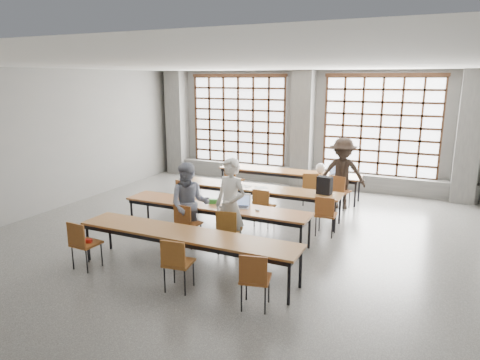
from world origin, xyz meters
name	(u,v)px	position (x,y,z in m)	size (l,w,h in m)	color
floor	(227,241)	(0.00, 0.00, 0.00)	(11.00, 11.00, 0.00)	#484845
ceiling	(226,65)	(0.00, 0.00, 3.50)	(11.00, 11.00, 0.00)	silver
wall_back	(305,128)	(0.00, 5.50, 1.75)	(10.00, 10.00, 0.00)	slate
wall_left	(43,142)	(-5.00, 0.00, 1.75)	(11.00, 11.00, 0.00)	slate
column_left	(177,123)	(-4.50, 5.22, 1.75)	(0.60, 0.55, 3.50)	#51514F
column_mid	(303,129)	(0.00, 5.22, 1.75)	(0.60, 0.55, 3.50)	#51514F
column_right	(469,137)	(4.50, 5.22, 1.75)	(0.60, 0.55, 3.50)	#51514F
window_left	(238,121)	(-2.25, 5.42, 1.90)	(3.32, 0.12, 3.00)	white
window_right	(381,127)	(2.25, 5.42, 1.90)	(3.32, 0.12, 3.00)	white
sill_ledge	(302,177)	(0.00, 5.30, 0.25)	(9.80, 0.35, 0.50)	#51514F
desk_row_a	(288,173)	(0.04, 3.80, 0.66)	(4.00, 0.70, 0.73)	brown
desk_row_b	(257,190)	(-0.04, 1.74, 0.66)	(4.00, 0.70, 0.73)	brown
desk_row_c	(215,208)	(-0.28, 0.02, 0.66)	(4.00, 0.70, 0.73)	brown
desk_row_d	(186,236)	(0.04, -1.62, 0.66)	(4.00, 0.70, 0.73)	brown
chair_back_left	(233,177)	(-1.38, 3.17, 0.54)	(0.51, 0.51, 0.88)	maroon
chair_back_mid	(310,186)	(0.86, 3.17, 0.54)	(0.52, 0.52, 0.88)	brown
chair_back_right	(340,189)	(1.62, 3.17, 0.54)	(0.51, 0.51, 0.88)	brown
chair_mid_left	(185,194)	(-1.67, 1.11, 0.54)	(0.52, 0.53, 0.88)	brown
chair_mid_centre	(263,204)	(0.35, 1.11, 0.54)	(0.44, 0.45, 0.88)	brown
chair_mid_right	(325,212)	(1.76, 1.11, 0.54)	(0.44, 0.44, 0.88)	brown
chair_front_left	(186,221)	(-0.59, -0.60, 0.54)	(0.45, 0.46, 0.88)	maroon
chair_front_right	(228,227)	(0.33, -0.60, 0.54)	(0.48, 0.48, 0.88)	brown
chair_near_left	(82,240)	(-1.66, -2.25, 0.54)	(0.44, 0.45, 0.88)	brown
chair_near_mid	(176,260)	(0.25, -2.25, 0.54)	(0.47, 0.48, 0.88)	brown
chair_near_right	(255,275)	(1.56, -2.25, 0.54)	(0.50, 0.50, 0.88)	brown
student_male	(231,206)	(0.32, -0.48, 0.91)	(0.67, 0.44, 1.83)	silver
student_female	(190,204)	(-0.58, -0.48, 0.84)	(0.81, 0.63, 1.67)	#19254C
student_back	(342,173)	(1.64, 3.30, 0.91)	(1.17, 0.67, 1.81)	black
laptop_front	(241,204)	(0.26, 0.13, 0.79)	(0.42, 0.37, 0.26)	#ADACB1
laptop_back	(337,172)	(1.37, 3.90, 0.79)	(0.44, 0.40, 0.26)	silver
mouse	(257,210)	(0.67, 0.00, 0.75)	(0.10, 0.06, 0.04)	silver
green_box	(215,201)	(-0.33, 0.10, 0.78)	(0.25, 0.09, 0.09)	#30832B
phone	(221,207)	(-0.10, -0.08, 0.74)	(0.13, 0.06, 0.01)	black
paper_sheet_a	(236,184)	(-0.64, 1.79, 0.73)	(0.30, 0.21, 0.00)	white
paper_sheet_b	(245,186)	(-0.34, 1.69, 0.73)	(0.30, 0.21, 0.00)	silver
paper_sheet_c	(261,188)	(0.06, 1.74, 0.73)	(0.30, 0.21, 0.00)	white
backpack	(325,185)	(1.56, 1.79, 0.93)	(0.32, 0.20, 0.40)	black
plastic_bag	(320,168)	(0.94, 3.85, 0.87)	(0.26, 0.21, 0.29)	silver
red_pouch	(86,241)	(-1.66, -2.17, 0.50)	(0.20, 0.08, 0.06)	#AF2015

